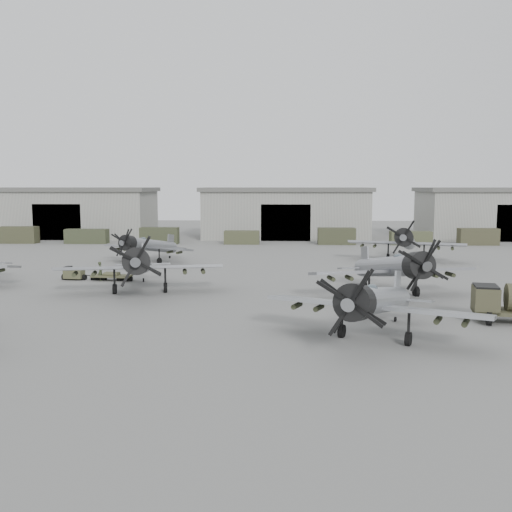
{
  "coord_description": "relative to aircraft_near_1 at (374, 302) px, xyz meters",
  "views": [
    {
      "loc": [
        -1.23,
        -38.09,
        9.06
      ],
      "look_at": [
        -3.29,
        14.74,
        2.5
      ],
      "focal_mm": 40.0,
      "sensor_mm": 36.0,
      "label": 1
    }
  ],
  "objects": [
    {
      "name": "aircraft_mid_2",
      "position": [
        3.82,
        13.38,
        0.11
      ],
      "size": [
        13.77,
        12.39,
        5.48
      ],
      "rotation": [
        0.0,
        0.0,
        0.24
      ],
      "color": "gray",
      "rests_on": "ground"
    },
    {
      "name": "aircraft_near_1",
      "position": [
        0.0,
        0.0,
        0.0
      ],
      "size": [
        12.77,
        11.58,
        5.23
      ],
      "rotation": [
        0.0,
        0.0,
        -0.43
      ],
      "color": "#989BA0",
      "rests_on": "ground"
    },
    {
      "name": "aircraft_mid_1",
      "position": [
        -17.21,
        14.34,
        0.16
      ],
      "size": [
        14.1,
        12.69,
        5.59
      ],
      "rotation": [
        0.0,
        0.0,
        0.19
      ],
      "color": "gray",
      "rests_on": "ground"
    },
    {
      "name": "aircraft_far_0",
      "position": [
        -21.06,
        33.28,
        -0.29
      ],
      "size": [
        11.28,
        10.21,
        4.59
      ],
      "rotation": [
        0.0,
        0.0,
        -0.4
      ],
      "color": "gray",
      "rests_on": "ground"
    },
    {
      "name": "hangar_right",
      "position": [
        33.64,
        67.45,
        1.99
      ],
      "size": [
        29.0,
        14.8,
        8.7
      ],
      "color": "#A3A399",
      "rests_on": "ground"
    },
    {
      "name": "support_truck_4",
      "position": [
        3.44,
        55.49,
        -1.1
      ],
      "size": [
        5.74,
        2.2,
        2.55
      ],
      "primitive_type": "cube",
      "color": "#373A26",
      "rests_on": "ground"
    },
    {
      "name": "support_truck_2",
      "position": [
        -24.13,
        55.49,
        -1.1
      ],
      "size": [
        5.93,
        2.2,
        2.56
      ],
      "primitive_type": "cube",
      "color": "#343925",
      "rests_on": "ground"
    },
    {
      "name": "support_truck_0",
      "position": [
        -46.6,
        55.49,
        -1.07
      ],
      "size": [
        5.98,
        2.2,
        2.61
      ],
      "primitive_type": "cube",
      "color": "#3B3D28",
      "rests_on": "ground"
    },
    {
      "name": "support_truck_5",
      "position": [
        14.79,
        55.49,
        -1.35
      ],
      "size": [
        6.2,
        2.2,
        2.07
      ],
      "primitive_type": "cube",
      "color": "#43472E",
      "rests_on": "ground"
    },
    {
      "name": "hangar_left",
      "position": [
        -42.36,
        67.45,
        1.99
      ],
      "size": [
        29.0,
        14.8,
        8.7
      ],
      "color": "#A3A399",
      "rests_on": "ground"
    },
    {
      "name": "ground_crew",
      "position": [
        -22.59,
        20.72,
        -1.47
      ],
      "size": [
        0.64,
        0.77,
        1.82
      ],
      "primitive_type": "imported",
      "rotation": [
        0.0,
        0.0,
        1.92
      ],
      "color": "#373F29",
      "rests_on": "ground"
    },
    {
      "name": "support_truck_6",
      "position": [
        25.02,
        55.49,
        -1.11
      ],
      "size": [
        5.87,
        2.2,
        2.54
      ],
      "primitive_type": "cube",
      "color": "#3D3C28",
      "rests_on": "ground"
    },
    {
      "name": "tug_trailer",
      "position": [
        -23.85,
        20.92,
        -1.88
      ],
      "size": [
        6.66,
        1.86,
        1.33
      ],
      "rotation": [
        0.0,
        0.0,
        -0.09
      ],
      "color": "#4A4A30",
      "rests_on": "ground"
    },
    {
      "name": "support_truck_1",
      "position": [
        -35.66,
        55.49,
        -1.25
      ],
      "size": [
        6.6,
        2.2,
        2.25
      ],
      "primitive_type": "cube",
      "color": "#373C27",
      "rests_on": "ground"
    },
    {
      "name": "aircraft_far_1",
      "position": [
        9.73,
        35.83,
        0.13
      ],
      "size": [
        13.85,
        12.47,
        5.53
      ],
      "rotation": [
        0.0,
        0.0,
        -0.28
      ],
      "color": "gray",
      "rests_on": "ground"
    },
    {
      "name": "ground",
      "position": [
        -4.36,
        5.49,
        -2.38
      ],
      "size": [
        220.0,
        220.0,
        0.0
      ],
      "primitive_type": "plane",
      "color": "slate",
      "rests_on": "ground"
    },
    {
      "name": "hangar_center",
      "position": [
        -4.36,
        67.45,
        1.99
      ],
      "size": [
        29.0,
        14.8,
        8.7
      ],
      "color": "#A3A399",
      "rests_on": "ground"
    },
    {
      "name": "support_truck_3",
      "position": [
        -11.23,
        55.49,
        -1.35
      ],
      "size": [
        5.45,
        2.2,
        2.06
      ],
      "primitive_type": "cube",
      "color": "#40432C",
      "rests_on": "ground"
    }
  ]
}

